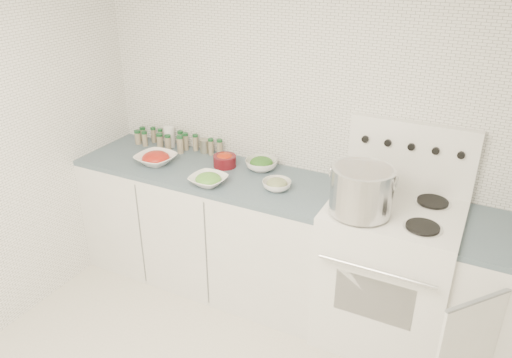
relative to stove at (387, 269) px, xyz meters
name	(u,v)px	position (x,y,z in m)	size (l,w,h in m)	color
room_walls	(216,170)	(-0.48, -1.19, 1.06)	(3.54, 3.04, 2.52)	white
counter_left	(208,225)	(-1.30, 0.00, -0.05)	(1.85, 0.62, 0.90)	white
stove	(387,269)	(0.00, 0.00, 0.00)	(0.76, 0.70, 1.36)	white
stock_pot	(362,188)	(-0.17, -0.17, 0.59)	(0.37, 0.35, 0.27)	silver
bowl_tomato	(156,158)	(-1.67, -0.07, 0.44)	(0.29, 0.29, 0.09)	white
bowl_snowpea	(208,180)	(-1.17, -0.18, 0.44)	(0.25, 0.25, 0.08)	white
bowl_broccoli	(261,164)	(-0.96, 0.18, 0.44)	(0.24, 0.24, 0.09)	white
bowl_zucchini	(277,184)	(-0.74, -0.05, 0.44)	(0.24, 0.24, 0.07)	white
bowl_pepper	(225,160)	(-1.21, 0.11, 0.45)	(0.16, 0.16, 0.10)	#540E14
salt_canister	(169,137)	(-1.77, 0.24, 0.48)	(0.08, 0.08, 0.16)	white
tin_can	(205,146)	(-1.47, 0.26, 0.45)	(0.08, 0.08, 0.10)	gray
spice_cluster	(172,141)	(-1.73, 0.22, 0.47)	(0.75, 0.15, 0.14)	gray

